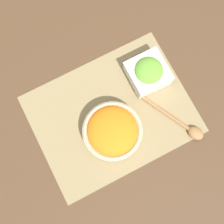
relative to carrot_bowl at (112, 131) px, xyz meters
The scene contains 5 objects.
ground_plane 0.07m from the carrot_bowl, 63.84° to the left, with size 3.00×3.00×0.00m, color #513823.
placemat 0.07m from the carrot_bowl, 63.84° to the left, with size 0.49×0.38×0.00m.
carrot_bowl is the anchor object (origin of this frame).
lettuce_bowl 0.22m from the carrot_bowl, 31.61° to the left, with size 0.12×0.12×0.08m.
wooden_spoon 0.22m from the carrot_bowl, 20.80° to the right, with size 0.13×0.22×0.02m.
Camera 1 is at (-0.09, -0.17, 0.97)m, focal length 50.00 mm.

